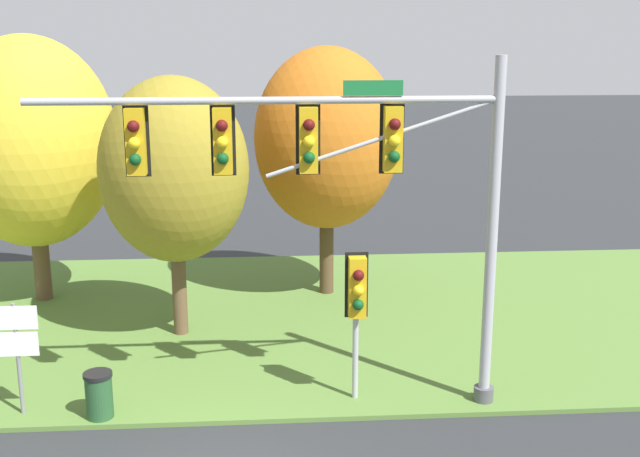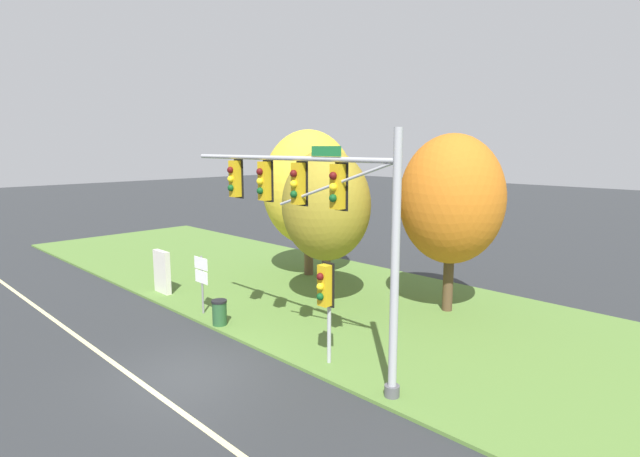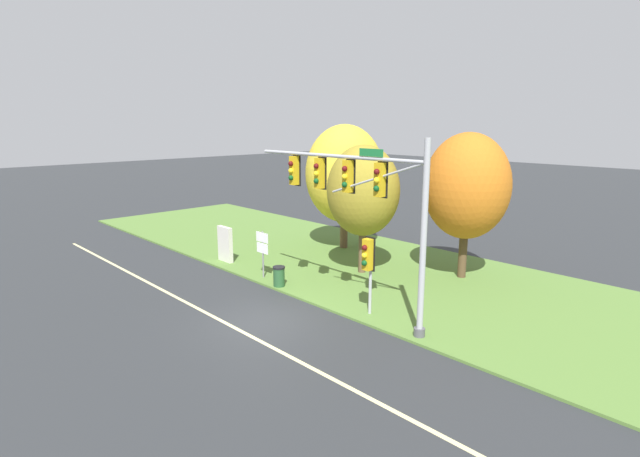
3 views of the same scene
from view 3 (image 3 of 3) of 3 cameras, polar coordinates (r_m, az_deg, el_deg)
The scene contains 11 objects.
ground_plane at distance 19.73m, azimuth -6.65°, elevation -10.32°, with size 160.00×160.00×0.00m, color #282B2D.
lane_stripe at distance 19.10m, azimuth -9.59°, elevation -11.19°, with size 36.00×0.16×0.01m, color beige.
grass_verge at distance 25.20m, azimuth 8.59°, elevation -5.21°, with size 48.00×11.50×0.10m, color #517533.
traffic_signal_mast at distance 18.80m, azimuth 4.43°, elevation 4.05°, with size 8.89×0.49×6.90m.
pedestrian_signal_near_kerb at distance 19.20m, azimuth 5.51°, elevation -3.51°, with size 0.46×0.55×3.11m.
route_sign_post at distance 24.05m, azimuth -6.59°, elevation -2.13°, with size 0.89×0.08×2.28m.
tree_nearest_road at distance 29.22m, azimuth 2.81°, elevation 6.23°, with size 4.55×4.55×7.26m.
tree_left_of_mast at distance 24.35m, azimuth 4.97°, elevation 4.30°, with size 3.55×3.55×6.34m.
tree_behind_signpost at distance 24.42m, azimuth 16.44°, elevation 4.63°, with size 4.00×4.00×6.94m.
info_kiosk at distance 27.28m, azimuth -10.78°, elevation -1.78°, with size 1.10×0.24×1.90m.
trash_bin at distance 23.00m, azimuth -4.71°, elevation -5.46°, with size 0.56×0.56×0.93m.
Camera 3 is at (14.70, -10.80, 7.53)m, focal length 28.00 mm.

